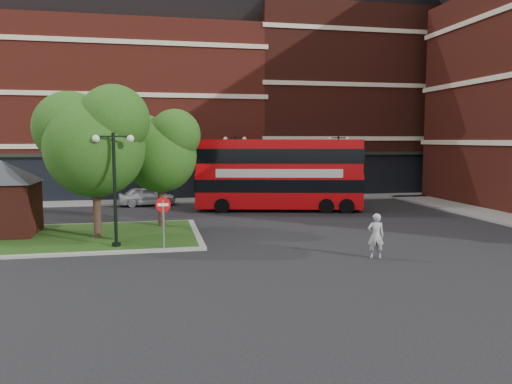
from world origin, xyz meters
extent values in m
plane|color=black|center=(0.00, 0.00, 0.00)|extent=(120.00, 120.00, 0.00)
cube|color=slate|center=(0.00, 16.50, 0.06)|extent=(44.00, 3.00, 0.12)
cube|color=maroon|center=(-8.00, 24.00, 7.00)|extent=(26.00, 12.00, 14.00)
cube|color=#471911|center=(14.00, 24.00, 8.00)|extent=(18.00, 12.00, 16.00)
cube|color=gray|center=(-8.00, 3.00, 0.06)|extent=(12.60, 7.60, 0.12)
cube|color=#19380F|center=(-8.00, 3.00, 0.07)|extent=(12.00, 7.00, 0.15)
cube|color=#471911|center=(-11.00, 4.00, 1.40)|extent=(3.00, 3.00, 2.50)
cone|color=#23262B|center=(-11.00, 4.00, 3.20)|extent=(6.51, 6.51, 1.10)
cylinder|color=#2D2116|center=(-6.50, 2.50, 1.96)|extent=(0.36, 0.36, 3.92)
sphere|color=#204912|center=(-6.50, 2.50, 4.34)|extent=(4.60, 4.60, 4.60)
sphere|color=#204912|center=(-7.65, 3.19, 5.25)|extent=(3.45, 3.45, 3.45)
sphere|color=#204912|center=(-5.58, 2.04, 5.60)|extent=(3.22, 3.22, 3.22)
cylinder|color=#2D2116|center=(-3.50, 5.00, 1.74)|extent=(0.36, 0.36, 3.47)
sphere|color=#204912|center=(-3.50, 5.00, 3.84)|extent=(3.80, 3.80, 3.80)
sphere|color=#204912|center=(-4.45, 5.57, 4.65)|extent=(2.85, 2.85, 2.85)
sphere|color=#204912|center=(-2.74, 4.62, 4.96)|extent=(2.66, 2.66, 2.66)
cylinder|color=black|center=(-5.50, 0.20, 2.50)|extent=(0.14, 0.14, 5.00)
cylinder|color=black|center=(-5.50, 0.20, 0.15)|extent=(0.36, 0.36, 0.30)
cube|color=black|center=(-5.50, 0.20, 4.85)|extent=(1.40, 0.06, 0.06)
sphere|color=#F2EACC|center=(-6.20, 0.20, 4.75)|extent=(0.32, 0.32, 0.32)
sphere|color=#F2EACC|center=(-4.80, 0.20, 4.75)|extent=(0.32, 0.32, 0.32)
cylinder|color=black|center=(2.00, 14.50, 2.50)|extent=(0.14, 0.14, 5.00)
cylinder|color=black|center=(2.00, 14.50, 0.15)|extent=(0.36, 0.36, 0.30)
cube|color=black|center=(2.00, 14.50, 4.85)|extent=(1.40, 0.06, 0.06)
sphere|color=#F2EACC|center=(1.30, 14.50, 4.75)|extent=(0.32, 0.32, 0.32)
sphere|color=#F2EACC|center=(2.70, 14.50, 4.75)|extent=(0.32, 0.32, 0.32)
cylinder|color=black|center=(10.00, 14.50, 2.50)|extent=(0.14, 0.14, 5.00)
cylinder|color=black|center=(10.00, 14.50, 0.15)|extent=(0.36, 0.36, 0.30)
cube|color=black|center=(10.00, 14.50, 4.85)|extent=(1.40, 0.06, 0.06)
sphere|color=#F2EACC|center=(9.30, 14.50, 4.75)|extent=(0.32, 0.32, 0.32)
sphere|color=#F2EACC|center=(10.70, 14.50, 4.75)|extent=(0.32, 0.32, 0.32)
cube|color=#C2070B|center=(4.26, 10.36, 1.48)|extent=(11.12, 4.82, 2.07)
cube|color=#C2070B|center=(4.26, 10.36, 3.55)|extent=(11.01, 4.77, 2.07)
cube|color=black|center=(4.26, 10.36, 3.65)|extent=(11.12, 4.82, 0.94)
cube|color=silver|center=(3.98, 9.13, 2.56)|extent=(7.94, 1.85, 0.54)
imported|color=#9C9C9E|center=(4.75, -3.50, 0.90)|extent=(0.74, 0.57, 1.81)
imported|color=#9D9EA4|center=(-4.40, 14.50, 0.69)|extent=(4.24, 2.14, 1.38)
imported|color=white|center=(8.46, 16.00, 0.62)|extent=(3.77, 1.40, 1.23)
cylinder|color=slate|center=(-3.50, -0.50, 1.09)|extent=(0.08, 0.08, 2.18)
cylinder|color=red|center=(-3.50, -0.50, 1.98)|extent=(0.64, 0.07, 0.63)
cube|color=white|center=(-3.50, -0.50, 1.98)|extent=(0.45, 0.06, 0.12)
camera|label=1|loc=(-3.84, -21.68, 4.72)|focal=35.00mm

